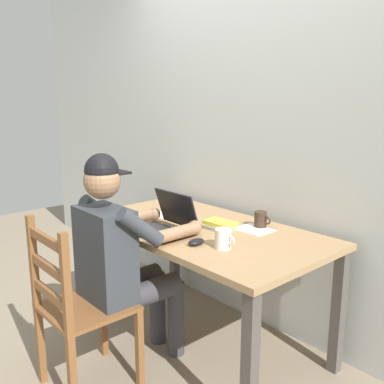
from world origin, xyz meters
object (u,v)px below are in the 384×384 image
Objects in this scene: computer_mouse at (196,242)px; book_stack_main at (220,225)px; seated_person at (123,254)px; desk at (201,241)px; coffee_mug_white at (223,239)px; laptop at (165,223)px; wooden_chair at (77,308)px; coffee_mug_dark at (261,220)px.

book_stack_main reaches higher than computer_mouse.
seated_person reaches higher than computer_mouse.
desk is 12.58× the size of coffee_mug_white.
laptop is 0.30m from computer_mouse.
desk is at bearing 79.00° from seated_person.
wooden_chair is (-0.00, -0.28, -0.23)m from seated_person.
laptop is at bearing -123.46° from coffee_mug_dark.
wooden_chair is 4.62× the size of book_stack_main.
laptop is 3.30× the size of computer_mouse.
desk is 13.56× the size of coffee_mug_dark.
book_stack_main is at bearing 138.04° from coffee_mug_white.
coffee_mug_dark is (0.33, 0.76, 0.12)m from seated_person.
desk is at bearing 132.38° from computer_mouse.
coffee_mug_white is 0.60× the size of book_stack_main.
wooden_chair reaches higher than desk.
computer_mouse is at bearing -47.62° from desk.
laptop is at bearing 88.40° from wooden_chair.
desk is 0.38m from coffee_mug_dark.
computer_mouse is 0.89× the size of coffee_mug_dark.
desk is 0.41m from coffee_mug_white.
coffee_mug_white is 1.08× the size of coffee_mug_dark.
laptop is 0.33m from book_stack_main.
laptop is at bearing -121.68° from book_stack_main.
coffee_mug_dark is at bearing 54.21° from book_stack_main.
coffee_mug_dark is (0.33, 1.04, 0.35)m from wooden_chair.
desk is 0.27m from laptop.
seated_person is at bearing -143.17° from coffee_mug_white.
coffee_mug_white reaches higher than coffee_mug_dark.
coffee_mug_white is 0.44m from coffee_mug_dark.
book_stack_main is at bearing 71.45° from seated_person.
coffee_mug_white is (0.42, 0.05, -0.00)m from laptop.
seated_person is 0.56m from coffee_mug_white.
computer_mouse is 0.15m from coffee_mug_white.
wooden_chair reaches higher than computer_mouse.
desk is at bearing 82.94° from wooden_chair.
wooden_chair is at bearing -91.60° from laptop.
computer_mouse is at bearing -151.75° from coffee_mug_white.
coffee_mug_white reaches higher than book_stack_main.
coffee_mug_white is at bearing 28.25° from computer_mouse.
wooden_chair reaches higher than coffee_mug_dark.
coffee_mug_white is (0.13, 0.07, 0.03)m from computer_mouse.
coffee_mug_dark is at bearing 48.24° from desk.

